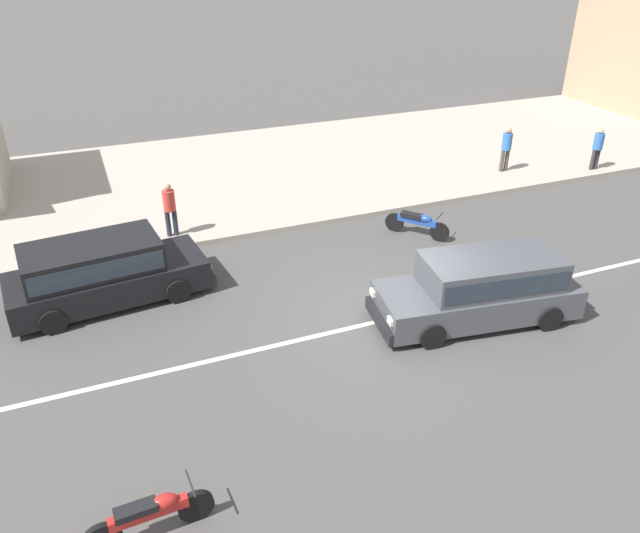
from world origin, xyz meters
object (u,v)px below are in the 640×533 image
minivan_black_2 (101,270)px  pedestrian_near_clock (507,146)px  motorcycle_0 (417,223)px  pedestrian_by_shop (598,146)px  motorcycle_1 (151,515)px  pedestrian_mid_kerb (170,206)px  minivan_dark_grey_0 (483,286)px

minivan_black_2 → pedestrian_near_clock: pedestrian_near_clock is taller
motorcycle_0 → pedestrian_by_shop: pedestrian_by_shop is taller
motorcycle_1 → pedestrian_mid_kerb: size_ratio=1.22×
minivan_black_2 → pedestrian_by_shop: bearing=8.2°
motorcycle_1 → pedestrian_mid_kerb: bearing=78.0°
minivan_black_2 → pedestrian_mid_kerb: bearing=52.1°
motorcycle_1 → minivan_black_2: bearing=90.1°
minivan_dark_grey_0 → motorcycle_0: (0.83, 4.34, -0.42)m
pedestrian_near_clock → pedestrian_mid_kerb: 12.19m
motorcycle_0 → motorcycle_1: (-8.79, -7.49, -0.00)m
motorcycle_0 → pedestrian_near_clock: (5.48, 3.30, 0.66)m
pedestrian_mid_kerb → motorcycle_0: bearing=-19.9°
motorcycle_1 → pedestrian_near_clock: bearing=37.1°
minivan_black_2 → pedestrian_by_shop: size_ratio=3.15×
minivan_dark_grey_0 → motorcycle_0: bearing=79.1°
minivan_dark_grey_0 → motorcycle_1: minivan_dark_grey_0 is taller
pedestrian_mid_kerb → pedestrian_by_shop: (15.33, -0.21, -0.03)m
motorcycle_1 → minivan_dark_grey_0: bearing=21.6°
pedestrian_mid_kerb → minivan_dark_grey_0: bearing=-49.2°
minivan_dark_grey_0 → pedestrian_near_clock: 9.92m
motorcycle_0 → motorcycle_1: 11.54m
motorcycle_1 → pedestrian_by_shop: bearing=29.1°
minivan_dark_grey_0 → motorcycle_1: 8.56m
motorcycle_0 → pedestrian_by_shop: 8.95m
motorcycle_0 → motorcycle_1: bearing=-139.6°
motorcycle_1 → pedestrian_by_shop: pedestrian_by_shop is taller
pedestrian_near_clock → minivan_black_2: bearing=-165.8°
minivan_black_2 → pedestrian_near_clock: (14.28, 3.62, 0.24)m
minivan_dark_grey_0 → minivan_black_2: (-7.96, 4.03, 0.00)m
motorcycle_0 → pedestrian_mid_kerb: bearing=160.1°
pedestrian_mid_kerb → pedestrian_by_shop: pedestrian_mid_kerb is taller
minivan_dark_grey_0 → pedestrian_near_clock: size_ratio=3.02×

